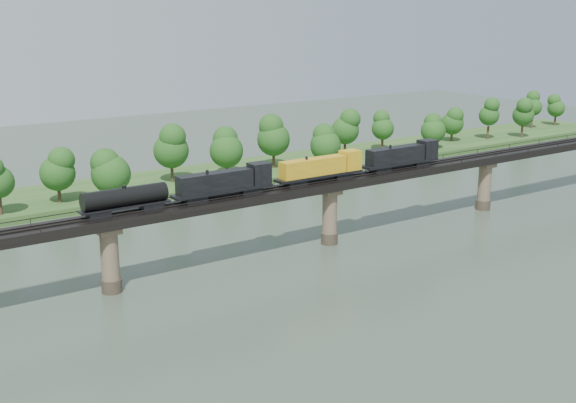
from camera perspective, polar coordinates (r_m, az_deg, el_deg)
ground at (r=106.97m, az=13.20°, el=-7.40°), size 400.00×400.00×0.00m
far_bank at (r=172.57m, az=-7.93°, el=1.66°), size 300.00×24.00×1.60m
bridge at (r=126.03m, az=3.31°, el=-0.97°), size 236.00×30.00×11.50m
bridge_superstructure at (r=124.45m, az=3.36°, el=1.83°), size 220.00×4.90×0.75m
far_treeline at (r=163.51m, az=-9.90°, el=3.73°), size 289.06×17.54×13.60m
freight_train at (r=119.12m, az=0.13°, el=2.24°), size 68.74×2.68×4.73m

